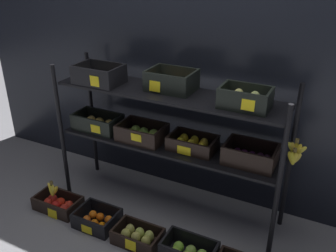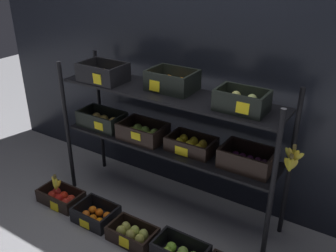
{
  "view_description": "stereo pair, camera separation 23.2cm",
  "coord_description": "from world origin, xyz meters",
  "views": [
    {
      "loc": [
        1.07,
        -2.11,
        1.83
      ],
      "look_at": [
        0.0,
        0.0,
        0.71
      ],
      "focal_mm": 39.55,
      "sensor_mm": 36.0,
      "label": 1
    },
    {
      "loc": [
        1.27,
        -2.0,
        1.83
      ],
      "look_at": [
        0.0,
        0.0,
        0.71
      ],
      "focal_mm": 39.55,
      "sensor_mm": 36.0,
      "label": 2
    }
  ],
  "objects": [
    {
      "name": "crate_ground_pear",
      "position": [
        -0.01,
        -0.45,
        0.05
      ],
      "size": [
        0.33,
        0.21,
        0.11
      ],
      "color": "black",
      "rests_on": "ground_plane"
    },
    {
      "name": "ground_plane",
      "position": [
        0.0,
        0.0,
        0.0
      ],
      "size": [
        10.0,
        10.0,
        0.0
      ],
      "primitive_type": "plane",
      "color": "gray"
    },
    {
      "name": "display_rack",
      "position": [
        -0.0,
        -0.01,
        0.75
      ],
      "size": [
        1.79,
        0.42,
        1.1
      ],
      "color": "black",
      "rests_on": "ground_plane"
    },
    {
      "name": "crate_ground_apple_red",
      "position": [
        -0.75,
        -0.41,
        0.04
      ],
      "size": [
        0.36,
        0.22,
        0.11
      ],
      "color": "black",
      "rests_on": "ground_plane"
    },
    {
      "name": "banana_bunch_loose",
      "position": [
        -0.79,
        -0.41,
        0.17
      ],
      "size": [
        0.13,
        0.05,
        0.14
      ],
      "color": "brown",
      "rests_on": "crate_ground_apple_red"
    },
    {
      "name": "storefront_wall",
      "position": [
        0.0,
        0.39,
        0.95
      ],
      "size": [
        4.06,
        0.12,
        1.9
      ],
      "primitive_type": "cube",
      "color": "black",
      "rests_on": "ground_plane"
    },
    {
      "name": "crate_ground_tangerine",
      "position": [
        -0.37,
        -0.43,
        0.04
      ],
      "size": [
        0.3,
        0.24,
        0.12
      ],
      "color": "black",
      "rests_on": "ground_plane"
    }
  ]
}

